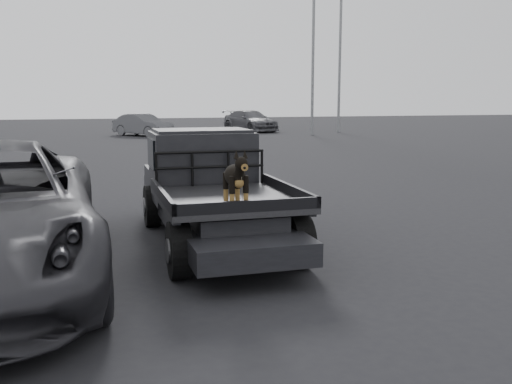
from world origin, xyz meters
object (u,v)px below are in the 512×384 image
object	(u,v)px
distant_car_b	(250,121)
floodlight_far	(341,5)
flatbed_ute	(214,215)
floodlight_mid	(314,17)
distant_car_a	(143,125)
dog	(235,180)

from	to	relation	value
distant_car_b	floodlight_far	xyz separation A→B (m)	(5.46, -2.72, 7.65)
flatbed_ute	floodlight_mid	xyz separation A→B (m)	(11.68, 24.77, 6.76)
distant_car_a	distant_car_b	xyz separation A→B (m)	(7.69, 2.83, 0.05)
floodlight_mid	distant_car_a	bearing A→B (deg)	168.48
dog	distant_car_b	world-z (taller)	dog
distant_car_a	flatbed_ute	bearing A→B (deg)	-130.87
distant_car_a	distant_car_b	distance (m)	8.19
flatbed_ute	floodlight_mid	distance (m)	28.21
floodlight_mid	distant_car_b	bearing A→B (deg)	118.12
floodlight_mid	floodlight_far	distance (m)	3.77
dog	distant_car_a	xyz separation A→B (m)	(1.46, 28.72, -0.61)
flatbed_ute	dog	bearing A→B (deg)	-93.14
flatbed_ute	distant_car_a	distance (m)	26.91
dog	distant_car_b	distance (m)	32.85
dog	floodlight_mid	xyz separation A→B (m)	(11.78, 26.61, 5.93)
distant_car_b	floodlight_mid	world-z (taller)	floodlight_mid
distant_car_b	floodlight_far	bearing A→B (deg)	-43.02
dog	floodlight_far	bearing A→B (deg)	63.12
distant_car_a	floodlight_far	size ratio (longest dim) A/B	0.26
flatbed_ute	floodlight_far	distance (m)	31.65
distant_car_b	dog	bearing A→B (deg)	-122.74
floodlight_far	floodlight_mid	bearing A→B (deg)	-141.87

